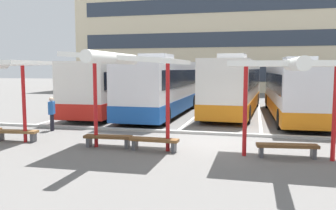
{
  "coord_description": "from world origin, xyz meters",
  "views": [
    {
      "loc": [
        1.53,
        -13.69,
        2.88
      ],
      "look_at": [
        -2.71,
        3.52,
        1.05
      ],
      "focal_mm": 37.46,
      "sensor_mm": 36.0,
      "label": 1
    }
  ],
  "objects_px": {
    "coach_bus_0": "(114,87)",
    "coach_bus_2": "(235,86)",
    "bench_2": "(108,138)",
    "bench_1": "(17,133)",
    "waiting_shelter_2": "(291,66)",
    "coach_bus_1": "(163,88)",
    "waiting_shelter_1": "(127,61)",
    "bench_3": "(154,141)",
    "bench_4": "(287,147)",
    "waiting_passenger_3": "(52,112)",
    "coach_bus_3": "(294,90)"
  },
  "relations": [
    {
      "from": "coach_bus_0",
      "to": "coach_bus_1",
      "type": "bearing_deg",
      "value": -6.81
    },
    {
      "from": "coach_bus_3",
      "to": "bench_4",
      "type": "distance_m",
      "value": 10.32
    },
    {
      "from": "waiting_passenger_3",
      "to": "coach_bus_0",
      "type": "bearing_deg",
      "value": 88.29
    },
    {
      "from": "coach_bus_1",
      "to": "waiting_shelter_2",
      "type": "distance_m",
      "value": 11.69
    },
    {
      "from": "waiting_shelter_1",
      "to": "waiting_passenger_3",
      "type": "height_order",
      "value": "waiting_shelter_1"
    },
    {
      "from": "coach_bus_2",
      "to": "waiting_shelter_2",
      "type": "height_order",
      "value": "coach_bus_2"
    },
    {
      "from": "coach_bus_0",
      "to": "bench_4",
      "type": "height_order",
      "value": "coach_bus_0"
    },
    {
      "from": "coach_bus_1",
      "to": "bench_4",
      "type": "height_order",
      "value": "coach_bus_1"
    },
    {
      "from": "bench_2",
      "to": "waiting_passenger_3",
      "type": "xyz_separation_m",
      "value": [
        -3.96,
        2.64,
        0.56
      ]
    },
    {
      "from": "waiting_shelter_1",
      "to": "waiting_shelter_2",
      "type": "xyz_separation_m",
      "value": [
        5.37,
        -0.05,
        -0.2
      ]
    },
    {
      "from": "coach_bus_2",
      "to": "bench_1",
      "type": "xyz_separation_m",
      "value": [
        -7.91,
        -11.32,
        -1.42
      ]
    },
    {
      "from": "coach_bus_0",
      "to": "coach_bus_3",
      "type": "xyz_separation_m",
      "value": [
        11.24,
        0.51,
        -0.04
      ]
    },
    {
      "from": "coach_bus_2",
      "to": "coach_bus_0",
      "type": "bearing_deg",
      "value": -166.83
    },
    {
      "from": "bench_2",
      "to": "waiting_shelter_2",
      "type": "relative_size",
      "value": 0.37
    },
    {
      "from": "bench_4",
      "to": "bench_2",
      "type": "bearing_deg",
      "value": 179.99
    },
    {
      "from": "waiting_shelter_2",
      "to": "waiting_passenger_3",
      "type": "distance_m",
      "value": 10.85
    },
    {
      "from": "waiting_shelter_1",
      "to": "bench_4",
      "type": "distance_m",
      "value": 6.07
    },
    {
      "from": "coach_bus_2",
      "to": "bench_3",
      "type": "relative_size",
      "value": 6.93
    },
    {
      "from": "bench_3",
      "to": "waiting_passenger_3",
      "type": "height_order",
      "value": "waiting_passenger_3"
    },
    {
      "from": "coach_bus_0",
      "to": "coach_bus_2",
      "type": "bearing_deg",
      "value": 13.17
    },
    {
      "from": "bench_1",
      "to": "waiting_shelter_2",
      "type": "height_order",
      "value": "waiting_shelter_2"
    },
    {
      "from": "bench_2",
      "to": "bench_4",
      "type": "distance_m",
      "value": 6.27
    },
    {
      "from": "waiting_passenger_3",
      "to": "waiting_shelter_1",
      "type": "bearing_deg",
      "value": -31.14
    },
    {
      "from": "coach_bus_1",
      "to": "bench_1",
      "type": "height_order",
      "value": "coach_bus_1"
    },
    {
      "from": "bench_1",
      "to": "waiting_shelter_1",
      "type": "relative_size",
      "value": 0.34
    },
    {
      "from": "coach_bus_3",
      "to": "bench_3",
      "type": "distance_m",
      "value": 11.82
    },
    {
      "from": "bench_1",
      "to": "bench_4",
      "type": "relative_size",
      "value": 0.87
    },
    {
      "from": "bench_1",
      "to": "waiting_shelter_1",
      "type": "height_order",
      "value": "waiting_shelter_1"
    },
    {
      "from": "bench_3",
      "to": "waiting_shelter_2",
      "type": "distance_m",
      "value": 5.18
    },
    {
      "from": "waiting_shelter_1",
      "to": "bench_3",
      "type": "height_order",
      "value": "waiting_shelter_1"
    },
    {
      "from": "coach_bus_2",
      "to": "bench_1",
      "type": "bearing_deg",
      "value": -124.96
    },
    {
      "from": "coach_bus_0",
      "to": "bench_2",
      "type": "relative_size",
      "value": 6.22
    },
    {
      "from": "coach_bus_0",
      "to": "bench_1",
      "type": "height_order",
      "value": "coach_bus_0"
    },
    {
      "from": "coach_bus_3",
      "to": "bench_1",
      "type": "height_order",
      "value": "coach_bus_3"
    },
    {
      "from": "coach_bus_1",
      "to": "coach_bus_3",
      "type": "bearing_deg",
      "value": 6.72
    },
    {
      "from": "coach_bus_0",
      "to": "waiting_shelter_1",
      "type": "bearing_deg",
      "value": -64.93
    },
    {
      "from": "coach_bus_3",
      "to": "waiting_passenger_3",
      "type": "height_order",
      "value": "coach_bus_3"
    },
    {
      "from": "bench_3",
      "to": "waiting_shelter_2",
      "type": "relative_size",
      "value": 0.37
    },
    {
      "from": "coach_bus_2",
      "to": "waiting_passenger_3",
      "type": "distance_m",
      "value": 11.86
    },
    {
      "from": "bench_3",
      "to": "bench_4",
      "type": "relative_size",
      "value": 0.88
    },
    {
      "from": "coach_bus_2",
      "to": "waiting_shelter_1",
      "type": "bearing_deg",
      "value": -104.54
    },
    {
      "from": "bench_1",
      "to": "bench_4",
      "type": "xyz_separation_m",
      "value": [
        10.23,
        -0.13,
        0.01
      ]
    },
    {
      "from": "bench_1",
      "to": "waiting_shelter_2",
      "type": "xyz_separation_m",
      "value": [
        10.23,
        -0.47,
        2.62
      ]
    },
    {
      "from": "coach_bus_1",
      "to": "waiting_shelter_1",
      "type": "xyz_separation_m",
      "value": [
        1.23,
        -9.53,
        1.43
      ]
    },
    {
      "from": "coach_bus_1",
      "to": "waiting_shelter_2",
      "type": "height_order",
      "value": "coach_bus_1"
    },
    {
      "from": "waiting_shelter_2",
      "to": "waiting_shelter_1",
      "type": "bearing_deg",
      "value": 179.52
    },
    {
      "from": "waiting_passenger_3",
      "to": "coach_bus_2",
      "type": "bearing_deg",
      "value": 48.09
    },
    {
      "from": "coach_bus_0",
      "to": "bench_2",
      "type": "height_order",
      "value": "coach_bus_0"
    },
    {
      "from": "waiting_shelter_2",
      "to": "bench_4",
      "type": "xyz_separation_m",
      "value": [
        0.0,
        0.33,
        -2.62
      ]
    },
    {
      "from": "coach_bus_1",
      "to": "bench_4",
      "type": "xyz_separation_m",
      "value": [
        6.6,
        -9.24,
        -1.39
      ]
    }
  ]
}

